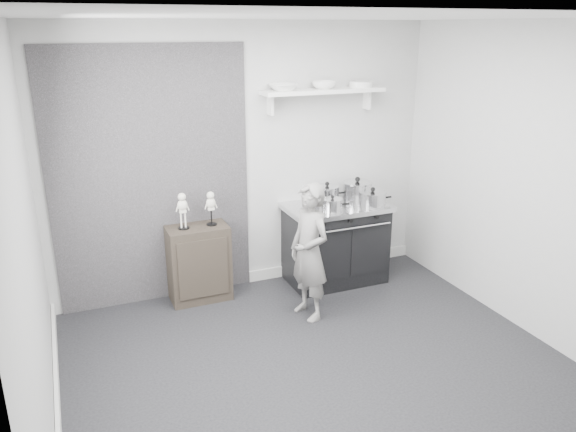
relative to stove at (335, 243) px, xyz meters
name	(u,v)px	position (x,y,z in m)	size (l,w,h in m)	color
ground	(321,369)	(-0.88, -1.48, -0.43)	(4.00, 4.00, 0.00)	black
room_shell	(305,170)	(-0.97, -1.33, 1.21)	(4.02, 3.62, 2.71)	#B0B0AD
wall_shelf	(323,92)	(-0.08, 0.20, 1.58)	(1.30, 0.26, 0.24)	white
stove	(335,243)	(0.00, 0.00, 0.00)	(1.07, 0.67, 0.86)	black
side_cabinet	(199,263)	(-1.46, 0.13, -0.05)	(0.60, 0.35, 0.77)	black
child	(310,252)	(-0.59, -0.62, 0.22)	(0.48, 0.31, 1.31)	slate
pot_front_left	(314,205)	(-0.30, -0.09, 0.49)	(0.32, 0.23, 0.17)	silver
pot_back_left	(327,194)	(-0.04, 0.14, 0.52)	(0.35, 0.26, 0.22)	silver
pot_back_right	(357,191)	(0.29, 0.08, 0.53)	(0.40, 0.32, 0.26)	silver
pot_front_right	(372,198)	(0.34, -0.15, 0.50)	(0.37, 0.28, 0.20)	silver
pot_front_center	(332,205)	(-0.14, -0.17, 0.49)	(0.29, 0.20, 0.17)	silver
skeleton_full	(183,208)	(-1.59, 0.13, 0.55)	(0.12, 0.07, 0.41)	silver
skeleton_torso	(211,206)	(-1.31, 0.13, 0.54)	(0.11, 0.07, 0.39)	silver
bowl_large	(283,87)	(-0.52, 0.19, 1.64)	(0.28, 0.28, 0.07)	white
bowl_small	(324,85)	(-0.08, 0.19, 1.65)	(0.24, 0.24, 0.08)	white
plate_stack	(361,84)	(0.35, 0.19, 1.64)	(0.24, 0.24, 0.06)	white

